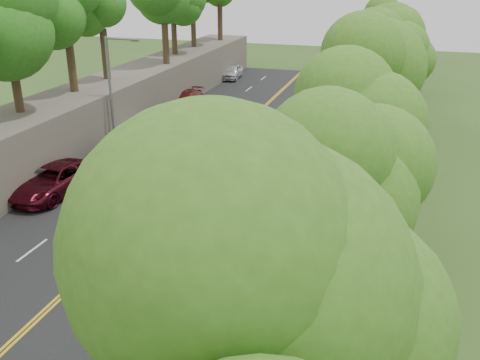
% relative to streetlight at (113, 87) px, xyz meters
% --- Properties ---
extents(ground, '(140.00, 140.00, 0.00)m').
position_rel_streetlight_xyz_m(ground, '(10.46, -14.00, -4.64)').
color(ground, '#33511E').
rests_on(ground, ground).
extents(road, '(11.20, 66.00, 0.04)m').
position_rel_streetlight_xyz_m(road, '(5.06, 1.00, -4.62)').
color(road, black).
rests_on(road, ground).
extents(sidewalk, '(4.20, 66.00, 0.05)m').
position_rel_streetlight_xyz_m(sidewalk, '(13.01, 1.00, -4.61)').
color(sidewalk, gray).
rests_on(sidewalk, ground).
extents(jersey_barrier, '(0.42, 66.00, 0.60)m').
position_rel_streetlight_xyz_m(jersey_barrier, '(10.71, 1.00, -4.34)').
color(jersey_barrier, '#ADE41D').
rests_on(jersey_barrier, ground).
extents(rock_embankment, '(5.00, 66.00, 4.00)m').
position_rel_streetlight_xyz_m(rock_embankment, '(-3.04, 1.00, -2.64)').
color(rock_embankment, '#595147').
rests_on(rock_embankment, ground).
extents(chainlink_fence, '(0.04, 66.00, 2.00)m').
position_rel_streetlight_xyz_m(chainlink_fence, '(15.11, 1.00, -3.64)').
color(chainlink_fence, slate).
rests_on(chainlink_fence, ground).
extents(trees_fenceside, '(7.00, 66.00, 14.00)m').
position_rel_streetlight_xyz_m(trees_fenceside, '(17.46, 1.00, 2.36)').
color(trees_fenceside, '#4E8A26').
rests_on(trees_fenceside, ground).
extents(streetlight, '(2.52, 0.22, 8.00)m').
position_rel_streetlight_xyz_m(streetlight, '(0.00, 0.00, 0.00)').
color(streetlight, gray).
rests_on(streetlight, ground).
extents(signpost, '(0.62, 0.09, 3.10)m').
position_rel_streetlight_xyz_m(signpost, '(11.51, -17.02, -2.68)').
color(signpost, gray).
rests_on(signpost, sidewalk).
extents(construction_barrel, '(0.58, 0.58, 0.95)m').
position_rel_streetlight_xyz_m(construction_barrel, '(13.98, 2.48, -4.12)').
color(construction_barrel, orange).
rests_on(construction_barrel, sidewalk).
extents(concrete_block, '(1.12, 0.85, 0.75)m').
position_rel_streetlight_xyz_m(concrete_block, '(13.66, -17.25, -4.22)').
color(concrete_block, gray).
rests_on(concrete_block, sidewalk).
extents(car_2, '(3.25, 6.23, 1.68)m').
position_rel_streetlight_xyz_m(car_2, '(0.34, -8.01, -3.76)').
color(car_2, '#4F0C1A').
rests_on(car_2, road).
extents(car_3, '(2.46, 5.72, 1.64)m').
position_rel_streetlight_xyz_m(car_3, '(1.46, -3.77, -3.78)').
color(car_3, black).
rests_on(car_3, road).
extents(car_4, '(1.89, 4.05, 1.34)m').
position_rel_streetlight_xyz_m(car_4, '(0.94, 1.87, -3.93)').
color(car_4, tan).
rests_on(car_4, road).
extents(car_5, '(1.75, 4.31, 1.39)m').
position_rel_streetlight_xyz_m(car_5, '(0.18, 1.96, -3.90)').
color(car_5, silver).
rests_on(car_5, road).
extents(car_6, '(2.69, 5.02, 1.34)m').
position_rel_streetlight_xyz_m(car_6, '(1.46, 6.82, -3.93)').
color(car_6, black).
rests_on(car_6, road).
extents(car_7, '(2.21, 5.02, 1.43)m').
position_rel_streetlight_xyz_m(car_7, '(-0.14, 13.20, -3.88)').
color(car_7, maroon).
rests_on(car_7, road).
extents(car_8, '(2.24, 4.84, 1.61)m').
position_rel_streetlight_xyz_m(car_8, '(-0.14, 26.71, -3.80)').
color(car_8, silver).
rests_on(car_8, road).
extents(painter_0, '(0.80, 0.99, 1.75)m').
position_rel_streetlight_xyz_m(painter_0, '(11.76, -11.32, -3.71)').
color(painter_0, '#BB7600').
rests_on(painter_0, sidewalk).
extents(painter_1, '(0.55, 0.69, 1.66)m').
position_rel_streetlight_xyz_m(painter_1, '(11.21, -9.62, -3.76)').
color(painter_1, silver).
rests_on(painter_1, sidewalk).
extents(painter_2, '(0.86, 0.96, 1.64)m').
position_rel_streetlight_xyz_m(painter_2, '(11.91, -4.88, -3.77)').
color(painter_2, black).
rests_on(painter_2, sidewalk).
extents(painter_3, '(0.73, 1.07, 1.52)m').
position_rel_streetlight_xyz_m(painter_3, '(11.21, -9.57, -3.83)').
color(painter_3, brown).
rests_on(painter_3, sidewalk).
extents(person_far, '(1.21, 0.76, 1.92)m').
position_rel_streetlight_xyz_m(person_far, '(13.26, 12.95, -3.63)').
color(person_far, black).
rests_on(person_far, sidewalk).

